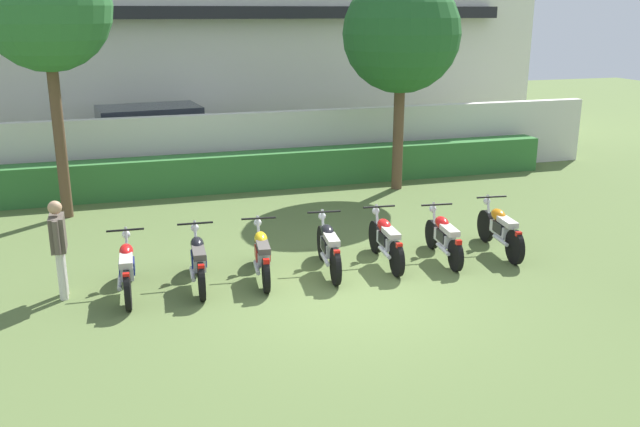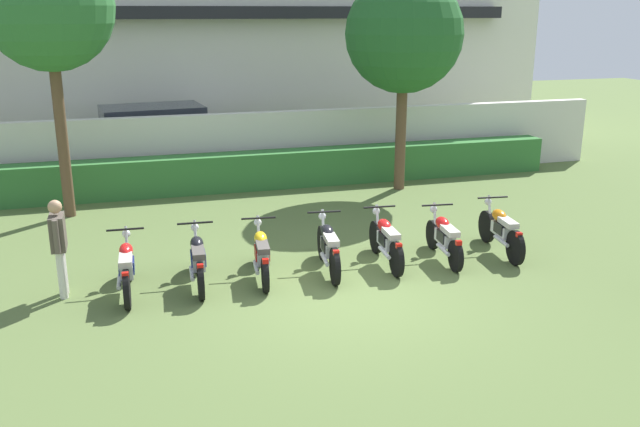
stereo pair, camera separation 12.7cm
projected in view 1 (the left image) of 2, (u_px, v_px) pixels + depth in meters
The scene contains 15 objects.
ground at pixel (346, 295), 11.05m from camera, with size 60.00×60.00×0.00m, color #566B38.
building at pixel (208, 20), 23.17m from camera, with size 21.39×6.50×8.21m.
compound_wall at pixel (248, 148), 18.07m from camera, with size 20.32×0.30×1.85m, color silver.
hedge_row at pixel (254, 171), 17.56m from camera, with size 16.26×0.70×0.93m, color #337033.
parked_car at pixel (156, 140), 19.06m from camera, with size 4.67×2.47×1.89m.
tree_near_inspector at pixel (45, 7), 13.98m from camera, with size 2.68×2.68×5.84m.
tree_far_side at pixel (401, 34), 16.59m from camera, with size 2.87×2.87×5.30m.
motorcycle_in_row_0 at pixel (127, 268), 10.95m from camera, with size 0.60×1.85×0.97m.
motorcycle_in_row_1 at pixel (198, 260), 11.31m from camera, with size 0.60×1.85×0.96m.
motorcycle_in_row_2 at pixel (262, 254), 11.64m from camera, with size 0.60×1.84×0.94m.
motorcycle_in_row_3 at pixel (329, 247), 11.93m from camera, with size 0.60×1.87×0.97m.
motorcycle_in_row_4 at pixel (386, 240), 12.29m from camera, with size 0.60×1.85×0.96m.
motorcycle_in_row_5 at pixel (444, 237), 12.52m from camera, with size 0.60×1.78×0.94m.
motorcycle_in_row_6 at pixel (500, 229), 12.89m from camera, with size 0.60×1.92×0.97m.
inspector_person at pixel (59, 241), 10.72m from camera, with size 0.22×0.65×1.59m.
Camera 1 is at (-3.39, -9.65, 4.40)m, focal length 38.48 mm.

